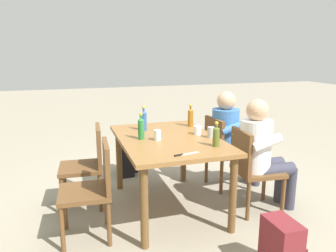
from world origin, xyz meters
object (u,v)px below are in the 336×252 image
chair_far_left (94,185)px  backpack_by_near_side (282,248)px  person_in_plaid_shirt (262,150)px  cup_white (198,130)px  backpack_by_far_side (126,159)px  bottle_green (141,128)px  chair_far_right (88,162)px  bottle_blue (144,120)px  dining_table (168,147)px  table_knife (185,154)px  bottle_amber (190,117)px  chair_near_right (222,149)px  cup_glass (157,135)px  person_in_white_shirt (231,134)px  bottle_olive (216,136)px  cup_steel (211,132)px  chair_near_left (251,166)px

chair_far_left → backpack_by_near_side: bearing=-126.4°
chair_far_left → backpack_by_near_side: size_ratio=2.01×
chair_far_left → person_in_plaid_shirt: person_in_plaid_shirt is taller
cup_white → backpack_by_far_side: size_ratio=0.20×
chair_far_left → bottle_green: 0.74m
chair_far_right → bottle_blue: bearing=-85.6°
backpack_by_near_side → dining_table: bearing=20.9°
chair_far_right → person_in_plaid_shirt: (-0.65, -1.69, 0.17)m
table_knife → chair_far_left: bearing=71.4°
person_in_plaid_shirt → bottle_amber: person_in_plaid_shirt is taller
chair_far_right → chair_far_left: (-0.65, -0.00, 0.00)m
chair_near_right → bottle_blue: (0.05, 0.95, 0.41)m
chair_far_left → cup_glass: 0.78m
dining_table → backpack_by_near_side: size_ratio=3.36×
dining_table → person_in_white_shirt: (0.33, -0.90, -0.02)m
chair_near_right → bottle_olive: 0.97m
dining_table → cup_steel: 0.46m
dining_table → cup_glass: bearing=118.3°
cup_glass → backpack_by_far_side: 1.31m
bottle_amber → bottle_blue: (-0.04, 0.57, 0.01)m
chair_near_left → bottle_amber: size_ratio=3.36×
bottle_green → bottle_amber: (0.39, -0.68, -0.00)m
bottle_green → chair_far_right: bearing=59.8°
bottle_olive → cup_steel: 0.31m
bottle_green → backpack_by_near_side: bearing=-149.5°
chair_far_right → backpack_by_near_side: (-1.59, -1.28, -0.28)m
chair_near_left → cup_glass: (0.25, 0.92, 0.34)m
dining_table → bottle_green: bottle_green is taller
person_in_plaid_shirt → table_knife: size_ratio=4.92×
dining_table → person_in_plaid_shirt: person_in_plaid_shirt is taller
person_in_plaid_shirt → cup_white: person_in_plaid_shirt is taller
chair_near_left → bottle_blue: 1.24m
person_in_plaid_shirt → person_in_white_shirt: bearing=0.0°
person_in_plaid_shirt → bottle_green: person_in_plaid_shirt is taller
cup_glass → table_knife: (-0.51, -0.10, -0.05)m
chair_near_left → chair_far_left: same height
bottle_amber → backpack_by_near_side: 1.82m
bottle_green → bottle_blue: bottle_blue is taller
cup_white → backpack_by_near_side: cup_white is taller
chair_far_left → bottle_amber: size_ratio=3.36×
cup_white → table_knife: (-0.61, 0.37, -0.04)m
bottle_green → bottle_blue: (0.35, -0.11, 0.00)m
cup_glass → table_knife: 0.53m
person_in_white_shirt → bottle_blue: size_ratio=4.26×
bottle_olive → backpack_by_near_side: size_ratio=0.53×
person_in_plaid_shirt → backpack_by_near_side: person_in_plaid_shirt is taller
chair_far_right → chair_near_left: bearing=-112.1°
chair_near_right → bottle_olive: (-0.76, 0.46, 0.39)m
table_knife → backpack_by_near_side: (-0.69, -0.52, -0.57)m
chair_far_left → chair_far_right: bearing=0.0°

